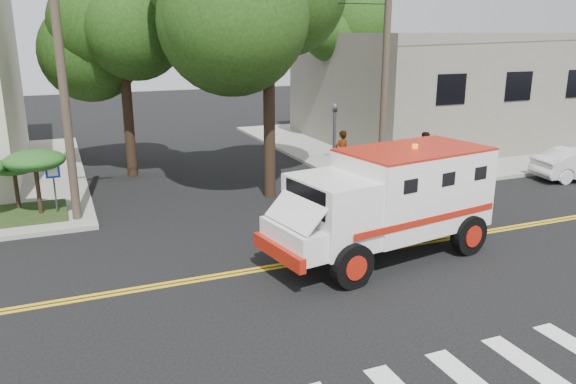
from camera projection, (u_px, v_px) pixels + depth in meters
name	position (u px, v px, depth m)	size (l,w,h in m)	color
ground	(302.00, 262.00, 15.59)	(100.00, 100.00, 0.00)	black
sidewalk_ne	(421.00, 141.00, 32.54)	(17.00, 17.00, 0.15)	gray
building_right	(440.00, 86.00, 32.69)	(14.00, 12.00, 6.00)	slate
utility_pole_left	(63.00, 87.00, 17.63)	(0.28, 0.28, 9.00)	#382D23
utility_pole_right	(385.00, 76.00, 22.19)	(0.28, 0.28, 9.00)	#382D23
tree_main	(283.00, 2.00, 19.85)	(6.08, 5.70, 9.85)	black
tree_left	(131.00, 43.00, 23.51)	(4.48, 4.20, 7.70)	black
tree_right	(333.00, 34.00, 31.20)	(4.80, 4.50, 8.20)	black
traffic_signal	(334.00, 140.00, 21.36)	(0.15, 0.18, 3.60)	#3F3F42
accessibility_sign	(54.00, 184.00, 18.42)	(0.45, 0.10, 2.02)	#3F3F42
palm_planter	(12.00, 176.00, 18.29)	(3.52, 2.63, 2.36)	#1E3314
armored_truck	(389.00, 197.00, 15.69)	(6.94, 3.54, 3.02)	white
pedestrian_a	(342.00, 152.00, 24.56)	(0.70, 0.46, 1.92)	gray
pedestrian_b	(423.00, 154.00, 24.30)	(0.93, 0.72, 1.91)	gray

